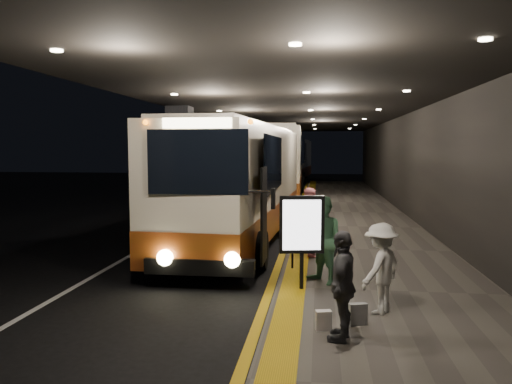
# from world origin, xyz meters

# --- Properties ---
(ground) EXTENTS (90.00, 90.00, 0.00)m
(ground) POSITION_xyz_m (0.00, 0.00, 0.00)
(ground) COLOR black
(lane_line_white) EXTENTS (0.12, 50.00, 0.01)m
(lane_line_white) POSITION_xyz_m (-1.80, 5.00, 0.01)
(lane_line_white) COLOR silver
(lane_line_white) RESTS_ON ground
(kerb_stripe_yellow) EXTENTS (0.18, 50.00, 0.01)m
(kerb_stripe_yellow) POSITION_xyz_m (2.35, 5.00, 0.01)
(kerb_stripe_yellow) COLOR gold
(kerb_stripe_yellow) RESTS_ON ground
(sidewalk) EXTENTS (4.50, 50.00, 0.15)m
(sidewalk) POSITION_xyz_m (4.75, 5.00, 0.07)
(sidewalk) COLOR #514C44
(sidewalk) RESTS_ON ground
(tactile_strip) EXTENTS (0.50, 50.00, 0.01)m
(tactile_strip) POSITION_xyz_m (2.85, 5.00, 0.16)
(tactile_strip) COLOR gold
(tactile_strip) RESTS_ON sidewalk
(terminal_wall) EXTENTS (0.10, 50.00, 6.00)m
(terminal_wall) POSITION_xyz_m (7.00, 5.00, 3.00)
(terminal_wall) COLOR black
(terminal_wall) RESTS_ON ground
(support_columns) EXTENTS (0.80, 24.80, 4.40)m
(support_columns) POSITION_xyz_m (-1.50, 4.00, 2.20)
(support_columns) COLOR black
(support_columns) RESTS_ON ground
(canopy) EXTENTS (9.00, 50.00, 0.40)m
(canopy) POSITION_xyz_m (2.50, 5.00, 4.60)
(canopy) COLOR black
(canopy) RESTS_ON support_columns
(coach_main) EXTENTS (2.99, 11.54, 3.57)m
(coach_main) POSITION_xyz_m (0.92, 2.39, 1.71)
(coach_main) COLOR beige
(coach_main) RESTS_ON ground
(coach_second) EXTENTS (3.01, 12.75, 3.99)m
(coach_second) POSITION_xyz_m (0.98, 15.63, 1.92)
(coach_second) COLOR beige
(coach_second) RESTS_ON ground
(coach_third) EXTENTS (3.13, 11.77, 3.66)m
(coach_third) POSITION_xyz_m (0.96, 32.29, 1.76)
(coach_third) COLOR beige
(coach_third) RESTS_ON ground
(passenger_boarding) EXTENTS (0.49, 0.69, 1.79)m
(passenger_boarding) POSITION_xyz_m (3.16, -0.17, 1.05)
(passenger_boarding) COLOR #DA656D
(passenger_boarding) RESTS_ON sidewalk
(passenger_waiting_green) EXTENTS (1.00, 1.03, 1.83)m
(passenger_waiting_green) POSITION_xyz_m (3.43, -2.79, 1.06)
(passenger_waiting_green) COLOR #488359
(passenger_waiting_green) RESTS_ON sidewalk
(passenger_waiting_white) EXTENTS (0.97, 1.08, 1.55)m
(passenger_waiting_white) POSITION_xyz_m (4.40, -4.54, 0.92)
(passenger_waiting_white) COLOR beige
(passenger_waiting_white) RESTS_ON sidewalk
(passenger_waiting_grey) EXTENTS (0.68, 1.03, 1.62)m
(passenger_waiting_grey) POSITION_xyz_m (3.70, -5.84, 0.96)
(passenger_waiting_grey) COLOR #45454A
(passenger_waiting_grey) RESTS_ON sidewalk
(bag_polka) EXTENTS (0.31, 0.20, 0.35)m
(bag_polka) POSITION_xyz_m (3.98, -5.19, 0.32)
(bag_polka) COLOR black
(bag_polka) RESTS_ON sidewalk
(bag_plain) EXTENTS (0.27, 0.19, 0.30)m
(bag_plain) POSITION_xyz_m (3.44, -5.47, 0.30)
(bag_plain) COLOR silver
(bag_plain) RESTS_ON sidewalk
(info_sign) EXTENTS (0.89, 0.26, 1.87)m
(info_sign) POSITION_xyz_m (3.02, -3.28, 1.41)
(info_sign) COLOR black
(info_sign) RESTS_ON sidewalk
(stanchion_post) EXTENTS (0.05, 0.05, 1.16)m
(stanchion_post) POSITION_xyz_m (2.75, -1.59, 0.73)
(stanchion_post) COLOR black
(stanchion_post) RESTS_ON sidewalk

